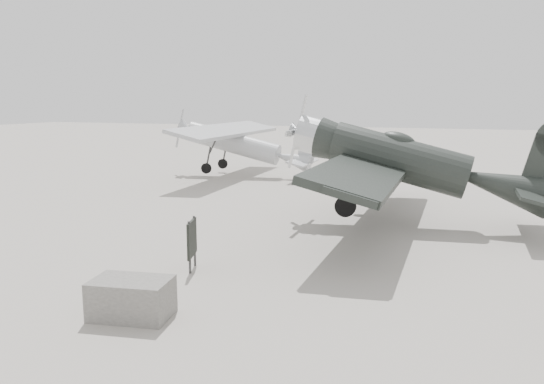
{
  "coord_description": "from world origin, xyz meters",
  "views": [
    {
      "loc": [
        6.11,
        -14.63,
        4.66
      ],
      "look_at": [
        -0.17,
        2.58,
        1.5
      ],
      "focal_mm": 35.0,
      "sensor_mm": 36.0,
      "label": 1
    }
  ],
  "objects": [
    {
      "name": "equipment_block",
      "position": [
        -0.52,
        -5.39,
        0.42
      ],
      "size": [
        1.84,
        1.32,
        0.85
      ],
      "primitive_type": "cube",
      "rotation": [
        0.0,
        0.0,
        0.16
      ],
      "color": "#5F5B58",
      "rests_on": "ground"
    },
    {
      "name": "lowwing_monoplane",
      "position": [
        4.27,
        5.54,
        2.37
      ],
      "size": [
        9.92,
        13.74,
        4.47
      ],
      "rotation": [
        0.0,
        0.24,
        0.01
      ],
      "color": "black",
      "rests_on": "ground"
    },
    {
      "name": "sign_board",
      "position": [
        -0.87,
        -2.0,
        0.87
      ],
      "size": [
        0.35,
        0.99,
        1.46
      ],
      "rotation": [
        0.0,
        0.0,
        0.29
      ],
      "color": "#333333",
      "rests_on": "ground"
    },
    {
      "name": "ground",
      "position": [
        0.0,
        0.0,
        0.0
      ],
      "size": [
        160.0,
        160.0,
        0.0
      ],
      "primitive_type": "plane",
      "color": "gray",
      "rests_on": "ground"
    },
    {
      "name": "highwing_monoplane",
      "position": [
        -7.12,
        15.59,
        2.27
      ],
      "size": [
        9.05,
        12.71,
        3.62
      ],
      "rotation": [
        0.0,
        0.23,
        0.03
      ],
      "color": "#AEB1B3",
      "rests_on": "ground"
    }
  ]
}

